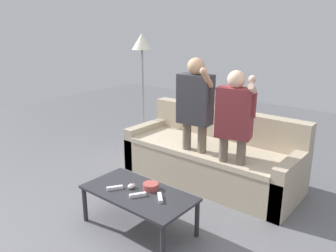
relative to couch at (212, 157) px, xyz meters
The scene contains 11 objects.
ground_plane 1.44m from the couch, 90.12° to the right, with size 12.00×12.00×0.00m, color slate.
couch is the anchor object (origin of this frame).
coffee_table 1.36m from the couch, 88.55° to the right, with size 1.08×0.56×0.39m.
snack_bowl 1.26m from the couch, 85.92° to the right, with size 0.15×0.15×0.06m, color #B24C47.
game_remote_nunchuk 1.36m from the couch, 92.79° to the right, with size 0.06×0.09×0.05m.
floor_lamp 1.74m from the couch, behind, with size 0.28×0.28×1.79m.
player_center 0.76m from the couch, 97.10° to the right, with size 0.48×0.33×1.56m.
player_right 0.87m from the couch, 38.72° to the right, with size 0.46×0.27×1.47m.
game_remote_wand_near 1.43m from the couch, 86.32° to the right, with size 0.11×0.15×0.03m.
game_remote_wand_far 1.48m from the couch, 96.83° to the right, with size 0.11×0.15×0.03m.
game_remote_wand_spare 1.37m from the couch, 78.03° to the right, with size 0.14×0.14×0.03m.
Camera 1 is at (2.05, -1.98, 1.89)m, focal length 35.84 mm.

